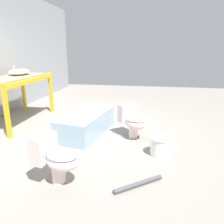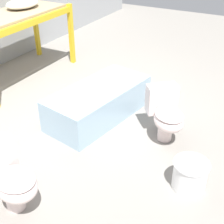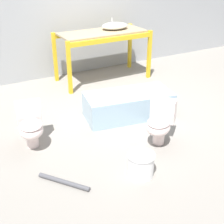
# 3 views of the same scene
# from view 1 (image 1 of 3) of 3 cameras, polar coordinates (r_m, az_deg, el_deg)

# --- Properties ---
(ground_plane) EXTENTS (12.00, 12.00, 0.00)m
(ground_plane) POSITION_cam_1_polar(r_m,az_deg,el_deg) (4.61, -10.56, -4.90)
(ground_plane) COLOR gray
(shelving_rack) EXTENTS (1.93, 0.87, 1.04)m
(shelving_rack) POSITION_cam_1_polar(r_m,az_deg,el_deg) (5.38, -24.12, 6.80)
(shelving_rack) COLOR gold
(shelving_rack) RESTS_ON ground_plane
(sink_basin) EXTENTS (0.58, 0.42, 0.22)m
(sink_basin) POSITION_cam_1_polar(r_m,az_deg,el_deg) (5.66, -23.09, 9.59)
(sink_basin) COLOR silver
(sink_basin) RESTS_ON shelving_rack
(bathtub_main) EXTENTS (1.54, 0.89, 0.42)m
(bathtub_main) POSITION_cam_1_polar(r_m,az_deg,el_deg) (4.38, -6.72, -2.54)
(bathtub_main) COLOR #99B7CC
(bathtub_main) RESTS_ON ground_plane
(toilet_near) EXTENTS (0.45, 0.63, 0.61)m
(toilet_near) POSITION_cam_1_polar(r_m,az_deg,el_deg) (2.85, -14.53, -11.44)
(toilet_near) COLOR silver
(toilet_near) RESTS_ON ground_plane
(toilet_far) EXTENTS (0.66, 0.63, 0.61)m
(toilet_far) POSITION_cam_1_polar(r_m,az_deg,el_deg) (4.15, 5.42, -2.14)
(toilet_far) COLOR silver
(toilet_far) RESTS_ON ground_plane
(bucket_white) EXTENTS (0.35, 0.35, 0.30)m
(bucket_white) POSITION_cam_1_polar(r_m,az_deg,el_deg) (3.59, 12.58, -8.51)
(bucket_white) COLOR white
(bucket_white) RESTS_ON ground_plane
(loose_pipe) EXTENTS (0.47, 0.58, 0.06)m
(loose_pipe) POSITION_cam_1_polar(r_m,az_deg,el_deg) (2.85, 6.91, -18.18)
(loose_pipe) COLOR #4C4C51
(loose_pipe) RESTS_ON ground_plane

